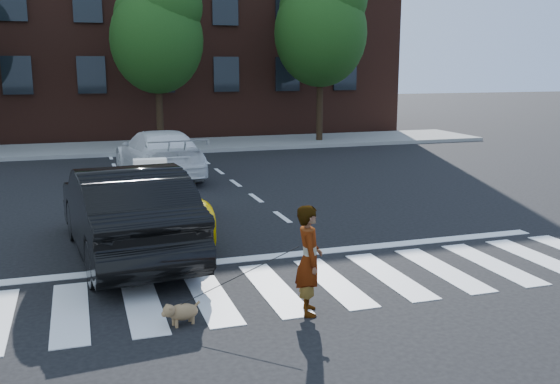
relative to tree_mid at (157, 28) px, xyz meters
name	(u,v)px	position (x,y,z in m)	size (l,w,h in m)	color
ground	(273,289)	(-0.53, -17.00, -4.85)	(120.00, 120.00, 0.00)	black
crosswalk	(273,289)	(-0.53, -17.00, -4.85)	(13.00, 2.40, 0.01)	silver
stop_line	(247,259)	(-0.53, -15.40, -4.85)	(12.00, 0.30, 0.01)	silver
sidewalk_far	(147,147)	(-0.53, 0.50, -4.78)	(30.00, 4.00, 0.15)	slate
building	(126,14)	(-0.53, 8.00, 1.15)	(26.00, 10.00, 12.00)	#3F1F16
tree_mid	(157,28)	(0.00, 0.00, 0.00)	(3.69, 3.69, 7.10)	black
tree_right	(321,21)	(7.00, 0.00, 0.41)	(4.00, 4.00, 7.70)	black
taxi	(151,203)	(-1.93, -13.00, -4.23)	(2.08, 4.50, 1.25)	#E3C404
black_sedan	(126,211)	(-2.53, -14.50, -4.01)	(1.77, 5.08, 1.67)	black
white_suv	(159,153)	(-0.91, -6.36, -4.12)	(2.05, 5.04, 1.46)	white
woman	(309,260)	(-0.35, -18.05, -4.08)	(0.56, 0.37, 1.55)	#999999
dog	(180,312)	(-2.13, -17.92, -4.66)	(0.56, 0.31, 0.32)	olive
taxi_sign	(150,167)	(-1.93, -13.20, -3.44)	(0.65, 0.28, 0.32)	white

